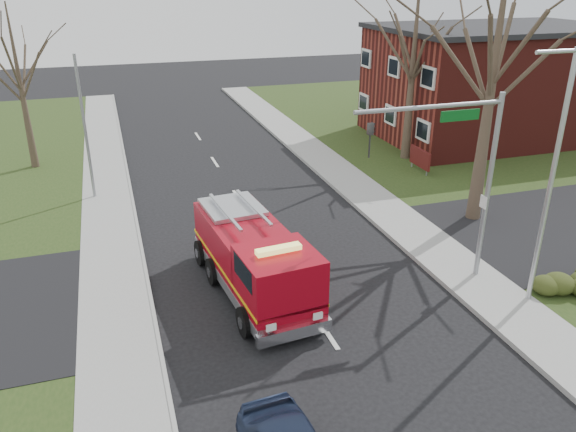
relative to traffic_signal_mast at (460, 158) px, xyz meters
name	(u,v)px	position (x,y,z in m)	size (l,w,h in m)	color
ground	(326,331)	(-5.21, -1.50, -4.71)	(120.00, 120.00, 0.00)	black
sidewalk_right	(494,297)	(0.99, -1.50, -4.63)	(2.40, 80.00, 0.15)	gray
sidewalk_left	(121,369)	(-11.41, -1.50, -4.63)	(2.40, 80.00, 0.15)	gray
brick_building	(495,82)	(13.79, 16.50, -1.05)	(15.40, 10.40, 7.25)	#5E1A16
health_center_sign	(420,158)	(5.29, 11.00, -3.83)	(0.12, 2.00, 1.40)	#4F1312
bare_tree_near	(496,52)	(4.29, 4.50, 2.71)	(6.00, 6.00, 12.00)	#382D21
bare_tree_far	(414,48)	(5.79, 13.50, 1.78)	(5.25, 5.25, 10.50)	#382D21
bare_tree_left	(18,70)	(-15.21, 18.50, 0.86)	(4.50, 4.50, 9.00)	#382D21
traffic_signal_mast	(460,158)	(0.00, 0.00, 0.00)	(5.29, 0.18, 6.80)	gray
streetlight_pole	(551,176)	(1.93, -2.00, -0.16)	(1.48, 0.16, 8.40)	#B7BABF
utility_pole_far	(85,130)	(-12.01, 12.50, -1.21)	(0.14, 0.14, 7.00)	gray
fire_engine	(254,261)	(-6.72, 1.44, -3.45)	(3.19, 7.11, 2.78)	maroon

